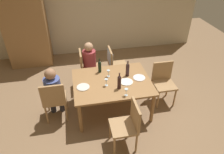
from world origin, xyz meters
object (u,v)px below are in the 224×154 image
dining_table (112,84)px  chair_right_end (163,80)px  chair_near (128,123)px  person_man_bearded (53,90)px  dinner_plate_host (126,82)px  chair_far_right (113,61)px  wine_bottle_tall_green (128,69)px  dinner_plate_guest_right (83,87)px  wine_bottle_short_olive (100,66)px  dinner_plate_guest_left (139,78)px  person_woman_host (91,61)px  wine_bottle_dark_red (119,82)px  handbag (131,76)px  chair_far_left (86,66)px  wine_glass_near_left (126,91)px  armoire_cabinet (26,27)px  wine_glass_near_right (108,72)px  wine_glass_centre (106,81)px  chair_left_end (54,98)px

dining_table → chair_right_end: 1.16m
chair_near → person_man_bearded: 1.60m
chair_right_end → dinner_plate_host: bearing=11.3°
chair_far_right → wine_bottle_tall_green: bearing=8.5°
dinner_plate_guest_right → chair_far_right: bearing=53.0°
person_man_bearded → wine_bottle_short_olive: 1.05m
wine_bottle_tall_green → dinner_plate_guest_left: wine_bottle_tall_green is taller
person_woman_host → wine_bottle_dark_red: (0.41, -1.23, 0.22)m
handbag → chair_far_left: bearing=180.0°
wine_glass_near_left → dinner_plate_guest_right: (-0.75, 0.39, -0.10)m
wine_glass_near_left → dinner_plate_host: 0.42m
wine_bottle_dark_red → dinner_plate_host: 0.28m
dining_table → chair_right_end: chair_right_end is taller
chair_right_end → person_man_bearded: person_man_bearded is taller
armoire_cabinet → wine_glass_near_right: armoire_cabinet is taller
wine_glass_near_left → dinner_plate_guest_right: 0.85m
wine_glass_near_left → person_woman_host: bearing=108.4°
armoire_cabinet → person_man_bearded: armoire_cabinet is taller
wine_glass_centre → handbag: 1.55m
dining_table → chair_far_right: bearing=77.1°
dining_table → person_woman_host: person_woman_host is taller
chair_right_end → wine_bottle_short_olive: 1.41m
dining_table → chair_near: (0.09, -0.98, -0.11)m
wine_bottle_tall_green → wine_bottle_dark_red: (-0.26, -0.38, -0.00)m
chair_right_end → person_woman_host: (-1.47, 0.89, 0.12)m
wine_bottle_dark_red → handbag: (0.61, 1.23, -0.76)m
chair_right_end → handbag: bearing=-63.0°
dinner_plate_guest_left → handbag: (0.13, 0.98, -0.62)m
wine_bottle_dark_red → chair_left_end: bearing=172.5°
wine_glass_near_left → wine_bottle_tall_green: bearing=73.4°
wine_bottle_tall_green → armoire_cabinet: bearing=135.1°
armoire_cabinet → dining_table: bearing=-51.4°
wine_glass_near_right → dinner_plate_guest_right: bearing=-153.3°
wine_bottle_short_olive → handbag: size_ratio=1.13×
wine_bottle_tall_green → wine_bottle_dark_red: bearing=-124.1°
dinner_plate_guest_left → wine_glass_centre: bearing=-170.6°
wine_bottle_short_olive → dinner_plate_guest_left: 0.85m
person_man_bearded → wine_glass_near_left: bearing=-21.2°
handbag → wine_glass_near_left: bearing=-110.0°
person_woman_host → handbag: person_woman_host is taller
person_woman_host → wine_glass_near_right: (0.28, -0.80, 0.17)m
wine_bottle_short_olive → wine_glass_centre: (0.05, -0.50, -0.03)m
chair_far_right → person_woman_host: bearing=-90.0°
wine_bottle_tall_green → wine_bottle_short_olive: 0.59m
chair_far_right → wine_glass_near_left: (-0.06, -1.46, 0.23)m
wine_bottle_short_olive → chair_left_end: bearing=-154.1°
chair_left_end → wine_glass_centre: (1.02, -0.03, 0.30)m
dinner_plate_host → handbag: size_ratio=0.93×
dinner_plate_host → dinner_plate_guest_right: 0.86m
chair_left_end → person_man_bearded: person_man_bearded is taller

